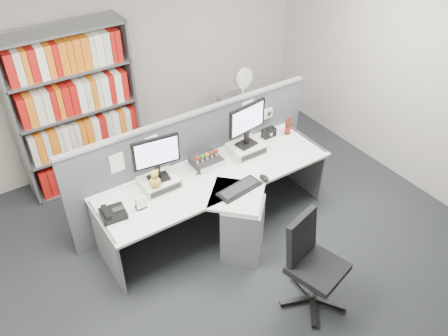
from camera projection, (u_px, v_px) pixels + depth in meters
ground at (259, 270)px, 4.86m from camera, size 5.50×5.50×0.00m
room_shell at (268, 123)px, 3.78m from camera, size 5.04×5.54×2.72m
partition at (195, 160)px, 5.30m from camera, size 3.00×0.08×1.27m
desk at (227, 205)px, 4.98m from camera, size 2.60×1.20×0.72m
monitor_riser_left at (159, 183)px, 4.79m from camera, size 0.38×0.31×0.10m
monitor_riser_right at (246, 148)px, 5.27m from camera, size 0.38×0.31×0.10m
monitor_left at (156, 155)px, 4.58m from camera, size 0.48×0.18×0.49m
monitor_right at (247, 122)px, 5.06m from camera, size 0.50×0.19×0.51m
desktop_pc at (206, 161)px, 5.09m from camera, size 0.31×0.28×0.08m
figurines at (207, 155)px, 5.02m from camera, size 0.29×0.05×0.09m
keyboard at (239, 189)px, 4.76m from camera, size 0.50×0.24×0.03m
mouse at (264, 178)px, 4.89m from camera, size 0.08×0.12×0.05m
desk_phone at (113, 213)px, 4.44m from camera, size 0.25×0.23×0.10m
desk_calendar at (140, 204)px, 4.52m from camera, size 0.11×0.08×0.13m
plush_toy at (155, 180)px, 4.61m from camera, size 0.12×0.12×0.20m
speaker at (269, 133)px, 5.52m from camera, size 0.16×0.09×0.11m
cola_bottle at (288, 127)px, 5.55m from camera, size 0.07×0.07×0.23m
shelving_unit at (76, 113)px, 5.49m from camera, size 1.41×0.40×2.00m
filing_cabinet at (242, 123)px, 6.50m from camera, size 0.45×0.61×0.70m
desk_fan at (243, 81)px, 6.10m from camera, size 0.28×0.17×0.47m
office_chair at (311, 261)px, 4.29m from camera, size 0.64×0.62×0.96m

